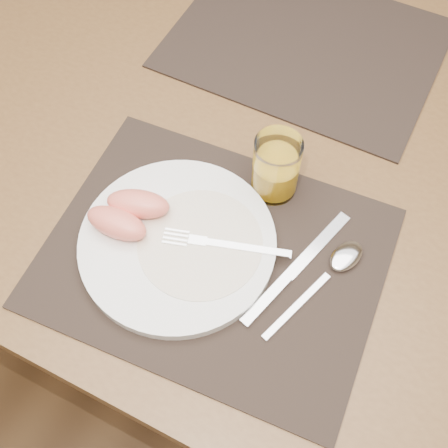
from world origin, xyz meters
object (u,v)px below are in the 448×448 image
table (260,169)px  placemat_far (305,43)px  knife (288,276)px  placemat_near (214,257)px  juice_glass (276,169)px  plate (178,243)px  fork (215,243)px  spoon (339,263)px

table → placemat_far: bearing=95.3°
knife → table: bearing=122.3°
table → placemat_near: placemat_near is taller
placemat_near → placemat_far: (-0.05, 0.44, 0.00)m
placemat_far → juice_glass: 0.31m
table → juice_glass: bearing=-56.9°
placemat_near → knife: knife is taller
plate → fork: bearing=20.5°
placemat_far → juice_glass: (0.07, -0.30, 0.05)m
placemat_near → plate: bearing=-171.3°
spoon → plate: bearing=-161.2°
table → juice_glass: (0.05, -0.08, 0.13)m
fork → juice_glass: (0.03, 0.13, 0.03)m
knife → spoon: spoon is taller
fork → spoon: (0.16, 0.05, -0.01)m
placemat_far → juice_glass: size_ratio=4.48×
placemat_near → placemat_far: size_ratio=1.00×
juice_glass → placemat_near: bearing=-100.6°
plate → fork: (0.05, 0.02, 0.01)m
plate → juice_glass: size_ratio=2.69×
plate → juice_glass: 0.17m
plate → juice_glass: bearing=62.3°
placemat_far → fork: fork is taller
plate → spoon: (0.21, 0.07, -0.00)m
placemat_far → plate: (-0.01, -0.45, 0.01)m
table → knife: bearing=-57.7°
fork → juice_glass: bearing=77.3°
placemat_near → plate: size_ratio=1.67×
juice_glass → plate: bearing=-117.7°
table → placemat_far: size_ratio=3.11×
plate → fork: fork is taller
knife → juice_glass: size_ratio=2.15×
fork → knife: size_ratio=0.80×
table → placemat_near: bearing=-83.3°
spoon → knife: bearing=-138.8°
placemat_far → knife: bearing=-70.6°
spoon → juice_glass: (-0.13, 0.08, 0.04)m
table → spoon: size_ratio=7.45×
fork → juice_glass: size_ratio=1.71×
plate → fork: 0.05m
table → plate: bearing=-96.5°
table → juice_glass: size_ratio=13.95×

